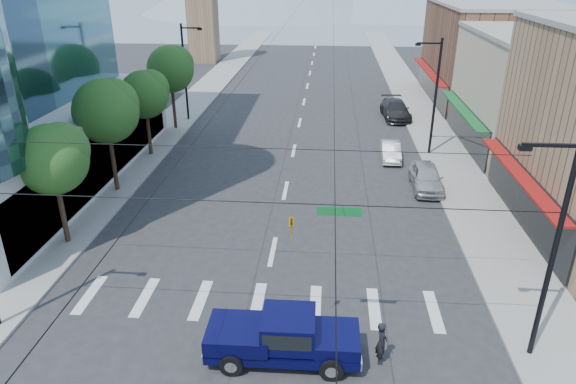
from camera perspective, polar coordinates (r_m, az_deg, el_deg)
name	(u,v)px	position (r m, az deg, el deg)	size (l,w,h in m)	color
ground	(258,324)	(22.44, -3.40, -14.47)	(160.00, 160.00, 0.00)	#28282B
sidewalk_left	(201,95)	(60.80, -9.68, 10.58)	(4.00, 120.00, 0.15)	gray
sidewalk_right	(412,99)	(59.73, 13.64, 10.01)	(4.00, 120.00, 0.15)	gray
shop_mid	(550,95)	(45.81, 27.09, 9.59)	(12.00, 14.00, 9.00)	tan
shop_far	(493,55)	(60.56, 21.82, 13.96)	(12.00, 18.00, 10.00)	brown
tree_near	(55,157)	(28.62, -24.48, 3.60)	(3.65, 3.64, 6.71)	black
tree_midnear	(108,109)	(34.44, -19.34, 8.69)	(4.09, 4.09, 7.52)	black
tree_midfar	(146,93)	(40.88, -15.46, 10.58)	(3.65, 3.64, 6.71)	black
tree_far	(172,67)	(47.27, -12.76, 13.35)	(4.09, 4.09, 7.52)	black
signal_rig	(256,240)	(18.98, -3.57, -5.39)	(21.80, 0.20, 9.00)	black
lamp_pole_nw	(186,69)	(50.01, -11.28, 13.28)	(2.00, 0.25, 9.00)	black
lamp_pole_ne	(434,93)	(41.14, 15.93, 10.54)	(2.00, 0.25, 9.00)	black
pickup_truck	(282,336)	(20.21, -0.62, -15.70)	(5.93, 2.37, 2.00)	#070736
pedestrian	(381,343)	(20.47, 10.35, -16.13)	(0.65, 0.42, 1.77)	black
parked_car_near	(426,177)	(35.64, 15.11, 1.60)	(1.95, 4.84, 1.65)	#AEAEB3
parked_car_mid	(391,151)	(40.55, 11.32, 4.48)	(1.40, 4.01, 1.32)	silver
parked_car_far	(395,110)	(51.80, 11.85, 8.96)	(2.41, 5.92, 1.72)	#29292B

